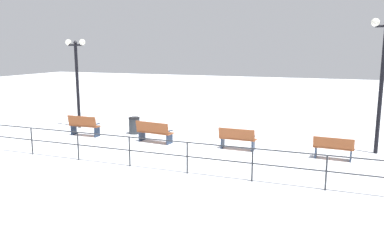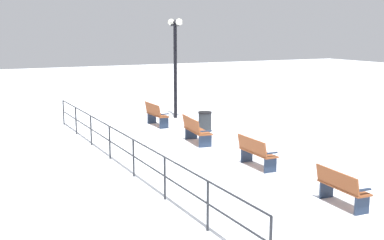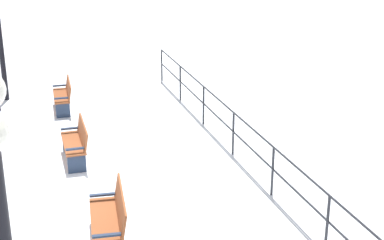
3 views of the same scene
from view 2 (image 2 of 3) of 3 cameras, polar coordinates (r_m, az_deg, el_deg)
ground_plane at (r=16.32m, az=3.79°, el=-3.84°), size 80.00×80.00×0.00m
bench_nearest at (r=11.95m, az=16.54°, el=-7.30°), size 0.55×1.43×0.85m
bench_second at (r=14.72m, az=7.25°, el=-3.60°), size 0.53×1.47×0.89m
bench_third at (r=17.69m, az=0.41°, el=-1.14°), size 0.76×1.66×0.93m
bench_fourth at (r=20.89m, az=-4.11°, el=0.68°), size 0.49×1.49×0.96m
lamppost_middle at (r=22.57m, az=-1.91°, el=7.73°), size 0.30×1.13×4.42m
waterfront_railing at (r=14.73m, az=-8.07°, el=-2.61°), size 0.05×14.86×1.05m
trash_bin at (r=19.76m, az=1.47°, el=-0.17°), size 0.53×0.53×0.78m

